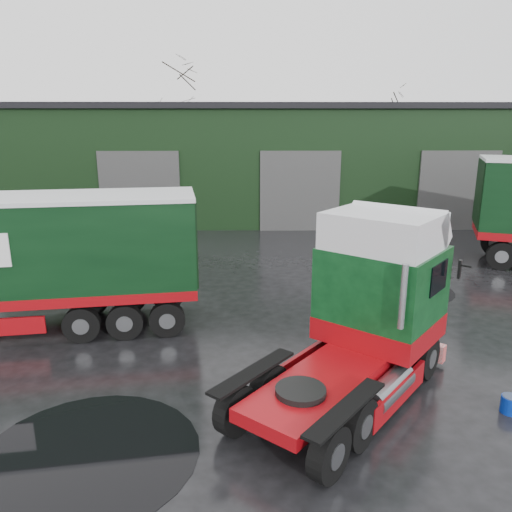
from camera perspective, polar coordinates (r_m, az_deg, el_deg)
The scene contains 8 objects.
ground at distance 12.32m, azimuth 2.25°, elevation -11.16°, with size 100.00×100.00×0.00m, color black.
warehouse at distance 31.21m, azimuth 3.90°, elevation 11.03°, with size 32.40×12.40×6.30m.
hero_tractor at distance 9.77m, azimuth 9.96°, elevation -6.82°, with size 2.52×5.95×3.70m, color #0B3917, non-canonical shape.
wash_bucket at distance 11.21m, azimuth 27.06°, elevation -14.87°, with size 0.36×0.36×0.33m, color #062696.
tree_back_a at distance 41.35m, azimuth -8.76°, elevation 14.16°, with size 4.40×4.40×9.50m, color black, non-canonical shape.
tree_back_b at distance 42.41m, azimuth 13.82°, elevation 12.58°, with size 4.40×4.40×7.50m, color black, non-canonical shape.
puddle_0 at distance 9.54m, azimuth -18.60°, elevation -20.74°, with size 3.77×3.77×0.01m, color black.
puddle_1 at distance 17.37m, azimuth 17.35°, elevation -3.80°, with size 2.73×2.73×0.01m, color black.
Camera 1 is at (-0.69, -11.00, 5.50)m, focal length 35.00 mm.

